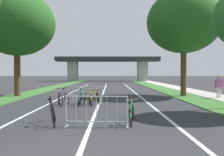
{
  "coord_description": "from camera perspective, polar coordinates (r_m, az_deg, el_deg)",
  "views": [
    {
      "loc": [
        0.7,
        -4.41,
        1.81
      ],
      "look_at": [
        0.8,
        14.08,
        1.44
      ],
      "focal_mm": 38.36,
      "sensor_mm": 36.0,
      "label": 1
    }
  ],
  "objects": [
    {
      "name": "bicycle_green_3",
      "position": [
        8.7,
        4.72,
        -8.5
      ],
      "size": [
        0.51,
        1.71,
        0.85
      ],
      "rotation": [
        0.0,
        0.0,
        -0.18
      ],
      "color": "black",
      "rests_on": "ground"
    },
    {
      "name": "bicycle_purple_1",
      "position": [
        13.69,
        -11.41,
        -4.93
      ],
      "size": [
        0.66,
        1.63,
        0.97
      ],
      "rotation": [
        0.0,
        0.0,
        2.97
      ],
      "color": "black",
      "rests_on": "ground"
    },
    {
      "name": "tree_right_pine_near",
      "position": [
        19.79,
        16.73,
        12.64
      ],
      "size": [
        5.7,
        5.7,
        8.21
      ],
      "color": "#4C3823",
      "rests_on": "ground"
    },
    {
      "name": "lane_stripe_right_lane",
      "position": [
        22.25,
        5.54,
        -3.52
      ],
      "size": [
        0.14,
        35.3,
        0.01
      ],
      "primitive_type": "cube",
      "color": "silver",
      "rests_on": "ground"
    },
    {
      "name": "bicycle_yellow_0",
      "position": [
        13.61,
        -5.04,
        -4.92
      ],
      "size": [
        0.43,
        1.62,
        0.93
      ],
      "rotation": [
        0.0,
        0.0,
        0.16
      ],
      "color": "black",
      "rests_on": "ground"
    },
    {
      "name": "lane_stripe_left_lane",
      "position": [
        22.44,
        -9.73,
        -3.49
      ],
      "size": [
        0.14,
        35.3,
        0.01
      ],
      "primitive_type": "cube",
      "color": "silver",
      "rests_on": "ground"
    },
    {
      "name": "crowd_barrier_second",
      "position": [
        14.05,
        -6.62,
        -4.15
      ],
      "size": [
        2.14,
        0.5,
        1.05
      ],
      "rotation": [
        0.0,
        0.0,
        -0.03
      ],
      "color": "#ADADB2",
      "rests_on": "ground"
    },
    {
      "name": "grass_verge_left",
      "position": [
        30.3,
        -14.03,
        -2.27
      ],
      "size": [
        2.18,
        61.02,
        0.05
      ],
      "primitive_type": "cube",
      "color": "#386B2D",
      "rests_on": "ground"
    },
    {
      "name": "crowd_barrier_nearest",
      "position": [
        8.13,
        -3.7,
        -8.02
      ],
      "size": [
        2.15,
        0.52,
        1.05
      ],
      "rotation": [
        0.0,
        0.0,
        -0.04
      ],
      "color": "#ADADB2",
      "rests_on": "ground"
    },
    {
      "name": "bicycle_black_4",
      "position": [
        8.82,
        -13.86,
        -8.17
      ],
      "size": [
        0.7,
        1.69,
        1.03
      ],
      "rotation": [
        0.0,
        0.0,
        0.21
      ],
      "color": "black",
      "rests_on": "ground"
    },
    {
      "name": "bicycle_white_6",
      "position": [
        14.64,
        -6.37,
        -4.48
      ],
      "size": [
        0.52,
        1.63,
        1.0
      ],
      "rotation": [
        0.0,
        0.0,
        3.21
      ],
      "color": "black",
      "rests_on": "ground"
    },
    {
      "name": "tree_left_maple_mid",
      "position": [
        20.33,
        -21.73,
        11.94
      ],
      "size": [
        5.87,
        5.87,
        8.16
      ],
      "color": "#4C3823",
      "rests_on": "ground"
    },
    {
      "name": "bicycle_orange_5",
      "position": [
        14.39,
        -3.45,
        -4.62
      ],
      "size": [
        0.52,
        1.63,
        0.93
      ],
      "rotation": [
        0.0,
        0.0,
        0.13
      ],
      "color": "black",
      "rests_on": "ground"
    },
    {
      "name": "grass_verge_right",
      "position": [
        29.99,
        10.81,
        -2.29
      ],
      "size": [
        2.18,
        61.02,
        0.05
      ],
      "primitive_type": "cube",
      "color": "#386B2D",
      "rests_on": "ground"
    },
    {
      "name": "pedestrian_waiting",
      "position": [
        18.44,
        24.13,
        -1.48
      ],
      "size": [
        0.6,
        0.3,
        1.64
      ],
      "rotation": [
        0.0,
        0.0,
        -0.05
      ],
      "color": "beige",
      "rests_on": "ground"
    },
    {
      "name": "overpass_bridge",
      "position": [
        54.9,
        -1.04,
        3.57
      ],
      "size": [
        23.49,
        4.33,
        5.51
      ],
      "color": "#2D2D30",
      "rests_on": "ground"
    },
    {
      "name": "sidewalk_path_right",
      "position": [
        30.5,
        14.93,
        -2.22
      ],
      "size": [
        2.28,
        61.02,
        0.08
      ],
      "primitive_type": "cube",
      "color": "#ADA89E",
      "rests_on": "ground"
    },
    {
      "name": "bicycle_silver_2",
      "position": [
        14.75,
        -12.5,
        -4.42
      ],
      "size": [
        0.65,
        1.63,
        0.96
      ],
      "rotation": [
        0.0,
        0.0,
        0.22
      ],
      "color": "black",
      "rests_on": "ground"
    },
    {
      "name": "bicycle_teal_7",
      "position": [
        13.6,
        -7.62,
        -4.91
      ],
      "size": [
        0.47,
        1.76,
        0.98
      ],
      "rotation": [
        0.0,
        0.0,
        0.03
      ],
      "color": "black",
      "rests_on": "ground"
    },
    {
      "name": "lane_stripe_center",
      "position": [
        22.15,
        -2.12,
        -3.53
      ],
      "size": [
        0.14,
        35.3,
        0.01
      ],
      "primitive_type": "cube",
      "color": "silver",
      "rests_on": "ground"
    }
  ]
}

